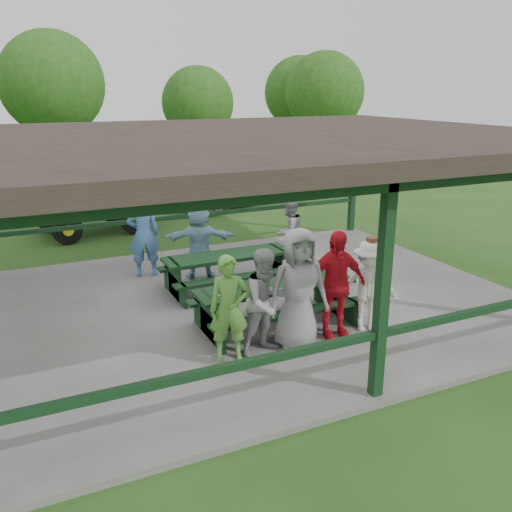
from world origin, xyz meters
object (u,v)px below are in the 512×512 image
pickup_truck (232,186)px  contestant_white_fedora (369,286)px  contestant_grey_mid (298,289)px  farm_trailer (91,209)px  picnic_table_far (228,267)px  picnic_table_near (275,299)px  contestant_green (229,309)px  contestant_red (335,285)px  spectator_blue (144,234)px  contestant_grey_left (266,302)px  spectator_grey (289,232)px  spectator_lblue (199,241)px

pickup_truck → contestant_white_fedora: bearing=150.3°
contestant_grey_mid → farm_trailer: 9.31m
contestant_white_fedora → pickup_truck: size_ratio=0.34×
picnic_table_far → picnic_table_near: bearing=-87.7°
picnic_table_near → farm_trailer: 8.42m
contestant_green → farm_trailer: 9.06m
contestant_red → spectator_blue: 4.84m
contestant_grey_left → picnic_table_near: bearing=42.7°
contestant_green → spectator_grey: (2.96, 3.60, -0.01)m
contestant_grey_left → contestant_grey_mid: contestant_grey_mid is taller
contestant_green → contestant_red: bearing=17.7°
picnic_table_far → contestant_green: contestant_green is taller
picnic_table_far → contestant_red: (0.76, -2.82, 0.44)m
contestant_grey_left → pickup_truck: 11.89m
picnic_table_far → spectator_lblue: bearing=107.1°
contestant_grey_left → farm_trailer: 9.16m
picnic_table_near → spectator_lblue: size_ratio=1.70×
spectator_blue → pickup_truck: spectator_blue is taller
farm_trailer → picnic_table_near: bearing=-87.8°
spectator_blue → pickup_truck: bearing=-118.6°
contestant_grey_left → contestant_green: bearing=164.1°
picnic_table_far → pickup_truck: pickup_truck is taller
picnic_table_near → picnic_table_far: same height
contestant_red → spectator_lblue: 3.88m
contestant_grey_mid → picnic_table_near: bearing=94.6°
contestant_white_fedora → picnic_table_far: bearing=135.5°
spectator_blue → contestant_grey_mid: bearing=114.2°
contestant_green → spectator_blue: spectator_blue is taller
contestant_red → contestant_white_fedora: (0.66, -0.03, -0.12)m
pickup_truck → spectator_lblue: bearing=133.7°
contestant_green → contestant_grey_mid: 1.14m
contestant_grey_mid → pickup_truck: contestant_grey_mid is taller
picnic_table_near → contestant_grey_left: (-0.60, -0.86, 0.37)m
farm_trailer → picnic_table_far: bearing=-84.6°
picnic_table_far → contestant_white_fedora: bearing=-63.5°
contestant_grey_left → contestant_white_fedora: 1.93m
spectator_grey → farm_trailer: size_ratio=0.39×
picnic_table_far → contestant_green: size_ratio=1.59×
spectator_lblue → contestant_grey_mid: bearing=111.4°
farm_trailer → spectator_grey: bearing=-66.9°
pickup_truck → contestant_red: bearing=147.1°
spectator_grey → picnic_table_near: bearing=33.2°
spectator_grey → contestant_grey_left: bearing=32.6°
contestant_grey_mid → spectator_blue: 4.66m
contestant_grey_mid → pickup_truck: bearing=81.5°
contestant_grey_left → contestant_red: 1.27m
spectator_blue → contestant_red: bearing=123.0°
picnic_table_near → farm_trailer: (-1.85, 8.21, 0.14)m
contestant_green → spectator_grey: 4.66m
spectator_grey → farm_trailer: 6.52m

